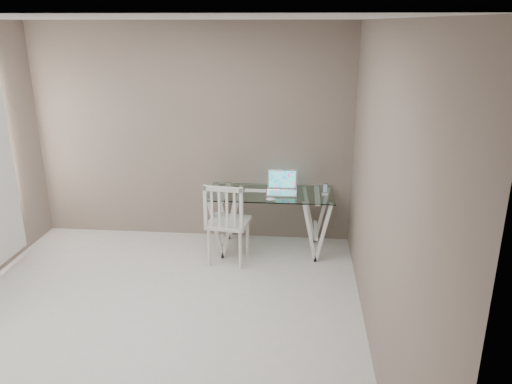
# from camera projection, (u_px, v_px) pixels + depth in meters

# --- Properties ---
(room) EXTENTS (4.50, 4.52, 2.71)m
(room) POSITION_uv_depth(u_px,v_px,m) (123.00, 148.00, 4.00)
(room) COLOR beige
(room) RESTS_ON ground
(desk) EXTENTS (1.50, 0.70, 0.75)m
(desk) POSITION_uv_depth(u_px,v_px,m) (271.00, 221.00, 6.06)
(desk) COLOR silver
(desk) RESTS_ON ground
(chair) EXTENTS (0.50, 0.50, 0.99)m
(chair) POSITION_uv_depth(u_px,v_px,m) (226.00, 220.00, 5.65)
(chair) COLOR silver
(chair) RESTS_ON ground
(laptop) EXTENTS (0.36, 0.33, 0.24)m
(laptop) POSITION_uv_depth(u_px,v_px,m) (282.00, 187.00, 5.95)
(laptop) COLOR silver
(laptop) RESTS_ON desk
(keyboard) EXTENTS (0.28, 0.12, 0.01)m
(keyboard) POSITION_uv_depth(u_px,v_px,m) (255.00, 191.00, 6.00)
(keyboard) COLOR silver
(keyboard) RESTS_ON desk
(mouse) EXTENTS (0.10, 0.06, 0.03)m
(mouse) POSITION_uv_depth(u_px,v_px,m) (271.00, 199.00, 5.67)
(mouse) COLOR white
(mouse) RESTS_ON desk
(phone_dock) EXTENTS (0.07, 0.07, 0.13)m
(phone_dock) POSITION_uv_depth(u_px,v_px,m) (325.00, 191.00, 5.87)
(phone_dock) COLOR white
(phone_dock) RESTS_ON desk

